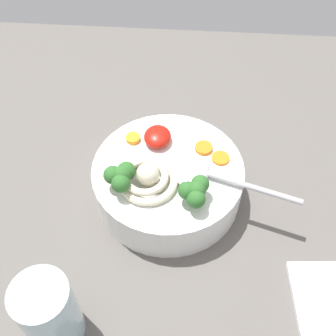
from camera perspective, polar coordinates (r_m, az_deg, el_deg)
table_slab at (r=64.52cm, az=2.93°, el=-6.68°), size 92.40×92.40×3.79cm
soup_bowl at (r=61.97cm, az=-0.00°, el=-1.74°), size 21.59×21.59×6.23cm
noodle_pile at (r=57.32cm, az=-2.76°, el=-1.14°), size 8.99×8.81×3.61cm
soup_spoon at (r=58.00cm, az=4.76°, el=-0.96°), size 8.30×17.44×1.60cm
chili_sauce_dollop at (r=62.20cm, az=-1.42°, el=4.25°), size 4.42×3.98×1.99cm
broccoli_floret_right at (r=54.41cm, az=3.65°, el=-3.13°), size 4.73×4.07×3.74cm
broccoli_floret_near_spoon at (r=56.04cm, az=-6.39°, el=-1.03°), size 4.89×4.21×3.87cm
carrot_slice_beside_noodles at (r=63.06cm, az=-4.72°, el=4.01°), size 2.14×2.14×0.67cm
carrot_slice_front at (r=60.96cm, az=7.07°, el=1.34°), size 2.55×2.55×0.40cm
carrot_slice_far at (r=61.88cm, az=4.83°, el=2.71°), size 2.58×2.58×0.53cm
drinking_glass at (r=51.94cm, az=-15.69°, el=-18.23°), size 6.50×6.50×11.04cm
folded_napkin at (r=59.60cm, az=21.66°, el=-17.28°), size 13.46×11.19×0.80cm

